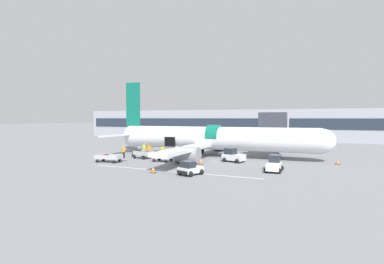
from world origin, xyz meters
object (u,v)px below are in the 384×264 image
baggage_tug_mid (274,164)px  ground_crew_loader_b (144,149)px  baggage_tug_rear (233,156)px  ground_crew_loader_a (162,151)px  ground_crew_supervisor (149,150)px  baggage_tug_lead (190,169)px  baggage_cart_queued (163,158)px  baggage_cart_empty (109,158)px  ground_crew_driver (124,151)px  baggage_cart_loading (144,155)px  airplane (211,139)px  suitcase_on_tarmac_upright (134,155)px

baggage_tug_mid → ground_crew_loader_b: 20.71m
baggage_tug_rear → baggage_tug_mid: bearing=-40.6°
ground_crew_loader_a → ground_crew_loader_b: (-3.67, 1.10, 0.02)m
ground_crew_supervisor → baggage_tug_lead: bearing=-44.6°
baggage_cart_queued → baggage_tug_rear: bearing=21.6°
baggage_tug_lead → ground_crew_loader_b: ground_crew_loader_b is taller
ground_crew_loader_a → baggage_cart_empty: bearing=-121.9°
ground_crew_supervisor → baggage_tug_mid: bearing=-17.4°
ground_crew_supervisor → ground_crew_driver: bearing=-126.7°
baggage_cart_loading → baggage_cart_queued: baggage_cart_queued is taller
baggage_cart_loading → ground_crew_loader_a: ground_crew_loader_a is taller
ground_crew_driver → baggage_tug_lead: bearing=-30.4°
baggage_cart_empty → ground_crew_loader_a: bearing=58.1°
airplane → baggage_tug_rear: (4.32, -4.01, -1.84)m
baggage_tug_rear → ground_crew_driver: bearing=-171.6°
baggage_cart_empty → ground_crew_loader_b: bearing=86.7°
ground_crew_loader_b → baggage_tug_mid: bearing=-17.9°
ground_crew_supervisor → suitcase_on_tarmac_upright: (-1.64, -1.61, -0.68)m
baggage_cart_queued → baggage_cart_empty: baggage_cart_queued is taller
baggage_tug_rear → suitcase_on_tarmac_upright: 14.43m
baggage_tug_rear → ground_crew_loader_b: (-13.96, 1.42, 0.20)m
airplane → ground_crew_driver: bearing=-149.9°
airplane → baggage_cart_empty: bearing=-134.4°
baggage_cart_queued → ground_crew_supervisor: size_ratio=1.95×
ground_crew_loader_b → ground_crew_supervisor: size_ratio=1.02×
ground_crew_loader_b → ground_crew_supervisor: 1.33m
ground_crew_supervisor → suitcase_on_tarmac_upright: 2.40m
baggage_tug_rear → suitcase_on_tarmac_upright: baggage_tug_rear is taller
airplane → baggage_cart_queued: bearing=-118.8°
baggage_tug_lead → ground_crew_supervisor: size_ratio=1.54×
baggage_tug_rear → baggage_tug_lead: bearing=-99.3°
baggage_tug_rear → ground_crew_supervisor: ground_crew_supervisor is taller
baggage_cart_empty → ground_crew_driver: ground_crew_driver is taller
baggage_cart_queued → ground_crew_driver: size_ratio=1.99×
baggage_tug_lead → baggage_cart_queued: baggage_tug_lead is taller
baggage_tug_mid → ground_crew_loader_a: size_ratio=1.76×
baggage_tug_lead → ground_crew_supervisor: ground_crew_supervisor is taller
ground_crew_loader_a → baggage_cart_loading: bearing=-134.5°
baggage_cart_empty → suitcase_on_tarmac_upright: size_ratio=7.21×
ground_crew_loader_b → baggage_tug_rear: bearing=-5.8°
baggage_tug_lead → ground_crew_driver: (-13.40, 7.88, 0.32)m
ground_crew_loader_b → baggage_tug_lead: bearing=-43.1°
baggage_cart_loading → baggage_cart_empty: (-2.28, -4.75, -0.03)m
baggage_cart_empty → airplane: bearing=45.6°
airplane → baggage_cart_empty: size_ratio=7.47×
airplane → ground_crew_supervisor: size_ratio=18.24×
airplane → ground_crew_loader_b: size_ratio=17.89×
airplane → ground_crew_loader_a: bearing=-148.3°
baggage_cart_empty → ground_crew_supervisor: size_ratio=2.44×
baggage_tug_lead → airplane: bearing=100.7°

